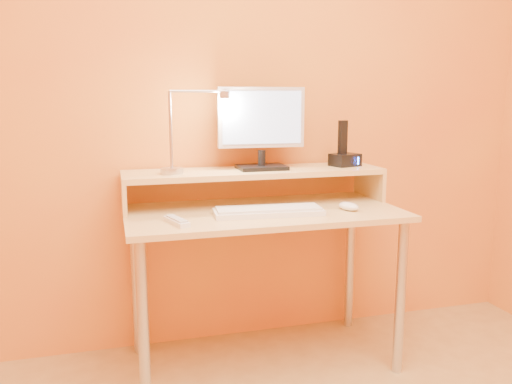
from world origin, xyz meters
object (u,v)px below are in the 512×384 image
object	(u,v)px
monitor_panel	(261,117)
phone_dock	(345,160)
lamp_base	(172,171)
remote_control	(177,222)
mouse	(349,206)
keyboard	(269,212)

from	to	relation	value
monitor_panel	phone_dock	distance (m)	0.47
monitor_panel	lamp_base	world-z (taller)	monitor_panel
lamp_base	remote_control	distance (m)	0.32
phone_dock	remote_control	size ratio (longest dim) A/B	0.79
monitor_panel	remote_control	distance (m)	0.66
remote_control	mouse	bearing A→B (deg)	-13.67
lamp_base	remote_control	bearing A→B (deg)	-93.65
phone_dock	keyboard	size ratio (longest dim) A/B	0.28
lamp_base	mouse	xyz separation A→B (m)	(0.74, -0.23, -0.15)
monitor_panel	keyboard	world-z (taller)	monitor_panel
phone_dock	keyboard	bearing A→B (deg)	-168.95
lamp_base	keyboard	bearing A→B (deg)	-29.56
remote_control	monitor_panel	bearing A→B (deg)	18.55
keyboard	monitor_panel	bearing A→B (deg)	85.98
remote_control	lamp_base	bearing A→B (deg)	69.40
lamp_base	phone_dock	size ratio (longest dim) A/B	0.77
lamp_base	keyboard	size ratio (longest dim) A/B	0.22
keyboard	mouse	bearing A→B (deg)	3.02
monitor_panel	keyboard	bearing A→B (deg)	-96.06
lamp_base	keyboard	distance (m)	0.46
lamp_base	keyboard	xyz separation A→B (m)	(0.38, -0.21, -0.16)
phone_dock	keyboard	distance (m)	0.55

